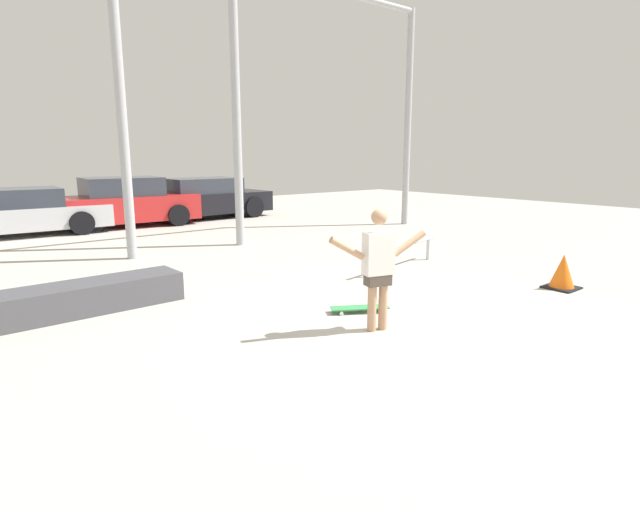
# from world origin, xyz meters

# --- Properties ---
(ground_plane) EXTENTS (36.00, 36.00, 0.00)m
(ground_plane) POSITION_xyz_m (0.00, 0.00, 0.00)
(ground_plane) COLOR #B2ADA3
(skateboarder) EXTENTS (1.28, 0.44, 1.51)m
(skateboarder) POSITION_xyz_m (-0.41, -0.00, 0.84)
(skateboarder) COLOR tan
(skateboarder) RESTS_ON ground_plane
(skateboard) EXTENTS (0.81, 0.59, 0.08)m
(skateboard) POSITION_xyz_m (-0.09, 0.65, 0.06)
(skateboard) COLOR #338C4C
(skateboard) RESTS_ON ground_plane
(grind_box) EXTENTS (2.88, 0.76, 0.41)m
(grind_box) POSITION_xyz_m (-3.15, 3.05, 0.21)
(grind_box) COLOR #47474C
(grind_box) RESTS_ON ground_plane
(grind_rail) EXTENTS (2.33, 0.52, 0.47)m
(grind_rail) POSITION_xyz_m (2.49, 2.14, 0.37)
(grind_rail) COLOR #B7BABF
(grind_rail) RESTS_ON ground_plane
(canopy_support_right) EXTENTS (6.09, 0.20, 6.30)m
(canopy_support_right) POSITION_xyz_m (4.24, 6.30, 3.86)
(canopy_support_right) COLOR #A5A8AD
(canopy_support_right) RESTS_ON ground_plane
(parked_car_silver) EXTENTS (4.51, 2.09, 1.26)m
(parked_car_silver) POSITION_xyz_m (-2.67, 11.28, 0.62)
(parked_car_silver) COLOR #B7BABF
(parked_car_silver) RESTS_ON ground_plane
(parked_car_red) EXTENTS (4.01, 2.14, 1.47)m
(parked_car_red) POSITION_xyz_m (0.27, 11.30, 0.71)
(parked_car_red) COLOR red
(parked_car_red) RESTS_ON ground_plane
(parked_car_black) EXTENTS (4.30, 1.98, 1.37)m
(parked_car_black) POSITION_xyz_m (3.01, 11.53, 0.67)
(parked_car_black) COLOR black
(parked_car_black) RESTS_ON ground_plane
(traffic_cone) EXTENTS (0.48, 0.48, 0.57)m
(traffic_cone) POSITION_xyz_m (3.35, -0.50, 0.28)
(traffic_cone) COLOR black
(traffic_cone) RESTS_ON ground_plane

